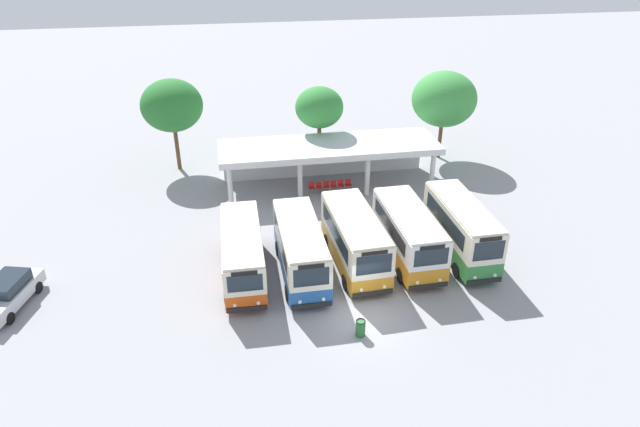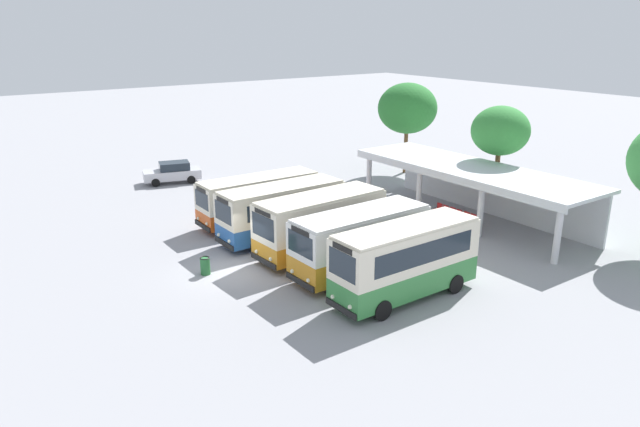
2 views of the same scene
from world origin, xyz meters
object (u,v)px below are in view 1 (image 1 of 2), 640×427
city_bus_fifth_blue (461,228)px  waiting_chair_fourth_seat (334,185)px  city_bus_nearest_orange (242,252)px  waiting_chair_end_by_column (312,187)px  city_bus_second_in_row (300,248)px  waiting_chair_second_from_end (319,186)px  waiting_chair_fifth_seat (341,184)px  waiting_chair_far_end_seat (348,184)px  city_bus_fourth_amber (408,233)px  waiting_chair_middle_seat (326,186)px  litter_bin_apron (360,328)px  parked_car_flank (8,293)px  city_bus_middle_cream (355,238)px

city_bus_fifth_blue → waiting_chair_fourth_seat: 11.57m
city_bus_nearest_orange → waiting_chair_end_by_column: (5.54, 10.00, -1.12)m
city_bus_second_in_row → waiting_chair_second_from_end: size_ratio=8.74×
waiting_chair_second_from_end → waiting_chair_fifth_seat: (1.67, 0.04, 0.00)m
waiting_chair_far_end_seat → city_bus_fourth_amber: bearing=-81.8°
city_bus_fifth_blue → waiting_chair_middle_seat: bearing=122.5°
waiting_chair_fifth_seat → waiting_chair_far_end_seat: same height
city_bus_nearest_orange → waiting_chair_far_end_seat: 13.06m
city_bus_second_in_row → waiting_chair_fourth_seat: 11.15m
city_bus_fourth_amber → waiting_chair_second_from_end: size_ratio=8.54×
waiting_chair_middle_seat → waiting_chair_fifth_seat: (1.11, 0.02, 0.00)m
waiting_chair_second_from_end → litter_bin_apron: 16.17m
waiting_chair_middle_seat → litter_bin_apron: size_ratio=0.96×
city_bus_fifth_blue → parked_car_flank: (-25.37, -0.70, -1.06)m
city_bus_nearest_orange → city_bus_fifth_blue: (13.00, 0.04, 0.25)m
litter_bin_apron → waiting_chair_fifth_seat: bearing=81.6°
waiting_chair_second_from_end → waiting_chair_fifth_seat: 1.67m
parked_car_flank → litter_bin_apron: (17.76, -5.50, -0.37)m
parked_car_flank → waiting_chair_second_from_end: bearing=30.0°
waiting_chair_far_end_seat → litter_bin_apron: (-2.94, -16.17, -0.07)m
city_bus_second_in_row → waiting_chair_second_from_end: 10.82m
waiting_chair_fourth_seat → waiting_chair_far_end_seat: 1.12m
city_bus_fifth_blue → waiting_chair_fourth_seat: size_ratio=8.52×
city_bus_second_in_row → litter_bin_apron: size_ratio=8.35×
waiting_chair_fifth_seat → waiting_chair_far_end_seat: bearing=-2.4°
city_bus_fifth_blue → waiting_chair_far_end_seat: 11.08m
city_bus_second_in_row → waiting_chair_second_from_end: bearing=74.6°
waiting_chair_middle_seat → waiting_chair_second_from_end: bearing=-178.8°
waiting_chair_second_from_end → litter_bin_apron: size_ratio=0.96×
waiting_chair_fifth_seat → waiting_chair_far_end_seat: 0.56m
city_bus_fourth_amber → parked_car_flank: size_ratio=1.59×
waiting_chair_fourth_seat → waiting_chair_middle_seat: bearing=177.2°
city_bus_fourth_amber → waiting_chair_fifth_seat: 10.18m
city_bus_middle_cream → waiting_chair_fifth_seat: bearing=82.7°
waiting_chair_end_by_column → waiting_chair_second_from_end: size_ratio=1.00×
city_bus_fourth_amber → waiting_chair_end_by_column: city_bus_fourth_amber is taller
city_bus_second_in_row → waiting_chair_fourth_seat: bearing=69.0°
city_bus_middle_cream → waiting_chair_middle_seat: city_bus_middle_cream is taller
parked_car_flank → waiting_chair_fourth_seat: bearing=28.5°
waiting_chair_far_end_seat → city_bus_nearest_orange: bearing=-129.8°
city_bus_fourth_amber → waiting_chair_fifth_seat: city_bus_fourth_amber is taller
city_bus_nearest_orange → waiting_chair_middle_seat: city_bus_nearest_orange is taller
city_bus_middle_cream → waiting_chair_far_end_seat: bearing=79.6°
waiting_chair_fourth_seat → city_bus_fourth_amber: bearing=-75.6°
city_bus_middle_cream → waiting_chair_far_end_seat: size_ratio=8.65×
waiting_chair_end_by_column → waiting_chair_fourth_seat: (1.67, -0.03, 0.00)m
parked_car_flank → waiting_chair_second_from_end: size_ratio=5.37×
city_bus_fourth_amber → city_bus_fifth_blue: size_ratio=1.00×
waiting_chair_end_by_column → waiting_chair_far_end_seat: size_ratio=1.00×
waiting_chair_second_from_end → waiting_chair_fourth_seat: (1.11, -0.02, 0.00)m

